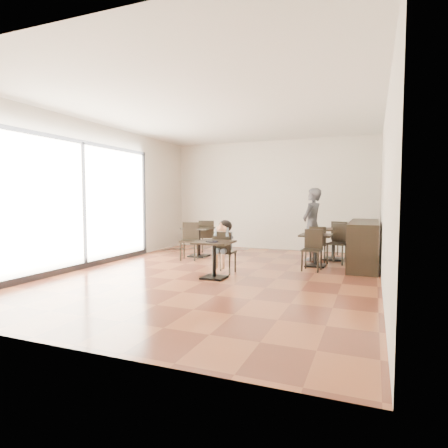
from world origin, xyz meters
The scene contains 23 objects.
floor centered at (0.00, 0.00, 0.00)m, with size 6.00×8.00×0.01m, color brown.
ceiling centered at (0.00, 0.00, 3.20)m, with size 6.00×8.00×0.01m, color silver.
wall_back centered at (0.00, 4.00, 1.60)m, with size 6.00×0.01×3.20m, color beige.
wall_front centered at (0.00, -4.00, 1.60)m, with size 6.00×0.01×3.20m, color beige.
wall_left centered at (-3.00, 0.00, 1.60)m, with size 0.01×8.00×3.20m, color beige.
wall_right centered at (3.00, 0.00, 1.60)m, with size 0.01×8.00×3.20m, color beige.
storefront_window centered at (-2.97, -0.50, 1.40)m, with size 0.04×4.50×2.60m, color white.
child_table centered at (0.07, -0.43, 0.35)m, with size 0.67×0.67×0.71m, color black, non-canonical shape.
child_chair centered at (0.07, 0.12, 0.43)m, with size 0.38×0.38×0.85m, color black, non-canonical shape.
child centered at (0.07, 0.12, 0.54)m, with size 0.38×0.54×1.07m, color slate, non-canonical shape.
plate centered at (0.07, -0.53, 0.71)m, with size 0.24×0.24×0.01m, color black.
pizza_slice centered at (0.07, -0.07, 0.93)m, with size 0.25×0.19×0.06m, color #D8B07C, non-canonical shape.
adult_patron centered at (1.46, 2.35, 0.88)m, with size 0.64×0.42×1.76m, color #39393F.
cafe_table_mid centered at (1.66, 1.58, 0.36)m, with size 0.68×0.68×0.71m, color black, non-canonical shape.
cafe_table_left centered at (-1.35, 1.86, 0.38)m, with size 0.72×0.72×0.76m, color black, non-canonical shape.
cafe_table_back centered at (1.94, 2.65, 0.38)m, with size 0.73×0.73×0.77m, color black, non-canonical shape.
chair_mid_a centered at (1.66, 2.13, 0.43)m, with size 0.39×0.39×0.86m, color black, non-canonical shape.
chair_mid_b centered at (1.66, 1.03, 0.43)m, with size 0.39×0.39×0.86m, color black, non-canonical shape.
chair_left_a centered at (-1.35, 2.41, 0.46)m, with size 0.41×0.41×0.91m, color black, non-canonical shape.
chair_left_b centered at (-1.35, 1.31, 0.46)m, with size 0.41×0.41×0.91m, color black, non-canonical shape.
chair_back_a centered at (2.09, 3.20, 0.46)m, with size 0.41×0.41×0.92m, color black, non-canonical shape.
chair_back_b centered at (2.09, 2.10, 0.46)m, with size 0.41×0.41×0.92m, color black, non-canonical shape.
service_counter centered at (2.65, 2.00, 0.50)m, with size 0.60×2.40×1.00m, color black.
Camera 1 is at (2.83, -6.83, 1.52)m, focal length 30.00 mm.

